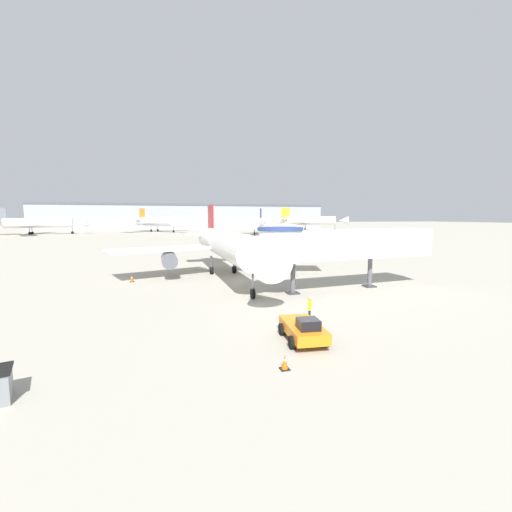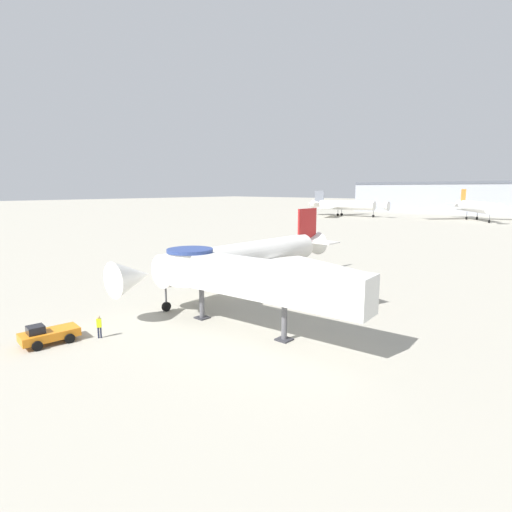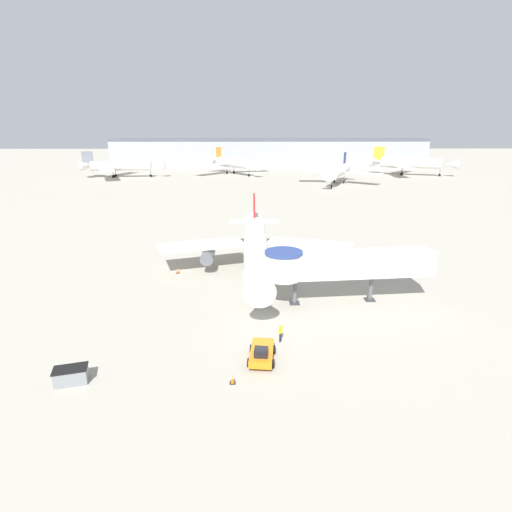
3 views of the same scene
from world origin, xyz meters
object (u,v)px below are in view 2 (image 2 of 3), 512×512
Objects in this scene: jet_bridge at (243,276)px; traffic_cone_port_wing at (189,273)px; background_jet_gray_tail at (345,205)px; background_jet_orange_tail at (475,207)px; main_airplane at (250,257)px; ground_crew_marshaller at (99,325)px; pushback_tug_orange at (48,334)px.

traffic_cone_port_wing is at bearing 148.18° from jet_bridge.
background_jet_gray_tail reaches higher than jet_bridge.
traffic_cone_port_wing is at bearing -125.62° from background_jet_orange_tail.
jet_bridge is at bearing -156.68° from background_jet_gray_tail.
jet_bridge reaches higher than traffic_cone_port_wing.
background_jet_orange_tail is (-7.95, 129.95, 1.18)m from main_airplane.
ground_crew_marshaller is at bearing -160.60° from background_jet_gray_tail.
jet_bridge reaches higher than pushback_tug_orange.
pushback_tug_orange is at bearing -131.08° from jet_bridge.
background_jet_gray_tail is at bearing 111.34° from jet_bridge.
jet_bridge is at bearing -49.82° from main_airplane.
traffic_cone_port_wing is 126.09m from background_jet_gray_tail.
jet_bridge is 0.55× the size of background_jet_orange_tail.
background_jet_gray_tail is (-43.91, 118.12, 4.28)m from traffic_cone_port_wing.
ground_crew_marshaller is (12.54, -18.68, 0.68)m from traffic_cone_port_wing.
ground_crew_marshaller is 149.54m from background_jet_orange_tail.
background_jet_orange_tail is (-16.78, 140.31, 0.45)m from jet_bridge.
traffic_cone_port_wing is (-10.61, -0.53, -3.41)m from main_airplane.
ground_crew_marshaller is at bearing -56.13° from traffic_cone_port_wing.
background_jet_gray_tail is at bearing 110.39° from traffic_cone_port_wing.
background_jet_orange_tail reaches higher than pushback_tug_orange.
traffic_cone_port_wing is (-10.73, 21.78, -0.36)m from pushback_tug_orange.
pushback_tug_orange reaches higher than traffic_cone_port_wing.
jet_bridge is 11.75m from ground_crew_marshaller.
background_jet_gray_tail reaches higher than traffic_cone_port_wing.
background_jet_gray_tail is 48.19m from background_jet_orange_tail.
background_jet_orange_tail reaches higher than traffic_cone_port_wing.
main_airplane is at bearing -158.15° from background_jet_gray_tail.
background_jet_gray_tail is (-56.45, 136.80, 3.60)m from ground_crew_marshaller.
main_airplane is 0.85× the size of background_jet_gray_tail.
main_airplane is 11.16m from traffic_cone_port_wing.
main_airplane is 129.62m from background_jet_gray_tail.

